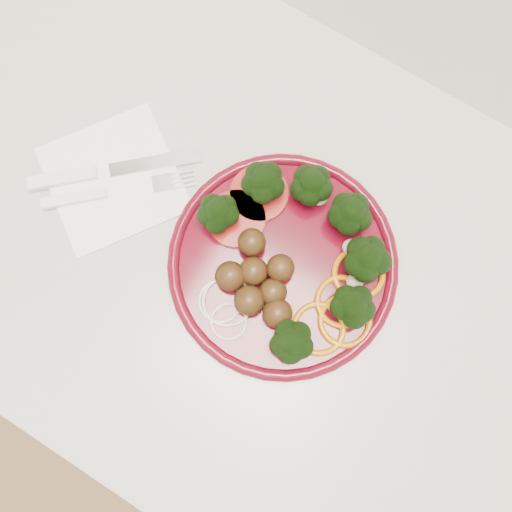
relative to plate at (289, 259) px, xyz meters
The scene contains 5 objects.
counter 0.47m from the plate, 13.13° to the right, with size 2.40×0.60×0.90m.
plate is the anchor object (origin of this frame).
napkin 0.23m from the plate, behind, with size 0.15×0.15×0.00m, color white.
knife 0.26m from the plate, behind, with size 0.16×0.15×0.01m.
fork 0.24m from the plate, 166.89° to the right, with size 0.14×0.14×0.01m.
Camera 1 is at (-0.03, 1.59, 1.55)m, focal length 40.00 mm.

